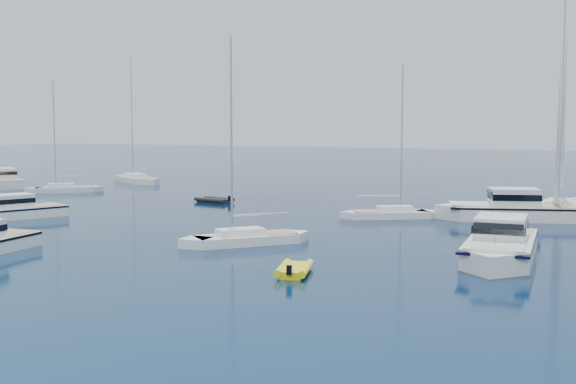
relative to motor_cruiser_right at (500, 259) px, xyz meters
name	(u,v)px	position (x,y,z in m)	size (l,w,h in m)	color
ground	(143,284)	(-13.34, -13.38, 0.00)	(400.00, 400.00, 0.00)	#083051
motor_cruiser_right	(500,259)	(0.00, 0.00, 0.00)	(3.45, 11.28, 2.96)	silver
motor_cruiser_left	(11,219)	(-36.87, 0.27, 0.00)	(2.82, 9.21, 2.42)	white
motor_cruiser_centre	(510,220)	(-2.19, 16.82, 0.00)	(3.62, 11.82, 3.10)	silver
motor_cruiser_far_l	(4,187)	(-60.91, 20.82, 0.00)	(3.33, 10.89, 2.86)	silver
sailboat_fore	(246,244)	(-14.64, -1.85, 0.00)	(2.28, 8.76, 12.88)	white
sailboat_mid_l	(64,192)	(-49.26, 18.72, 0.00)	(2.23, 8.57, 12.60)	silver
sailboat_centre	(390,218)	(-10.73, 13.76, 0.00)	(2.17, 8.33, 12.25)	white
sailboat_sails_r	(559,214)	(0.75, 22.64, 0.00)	(3.10, 11.93, 17.54)	white
sailboat_far_l	(136,183)	(-50.71, 32.75, 0.00)	(2.94, 11.30, 16.61)	white
tender_yellow	(294,274)	(-8.19, -8.33, 0.00)	(1.80, 3.20, 0.95)	yellow
tender_grey_far	(214,202)	(-29.14, 17.29, 0.00)	(2.04, 3.74, 0.95)	black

